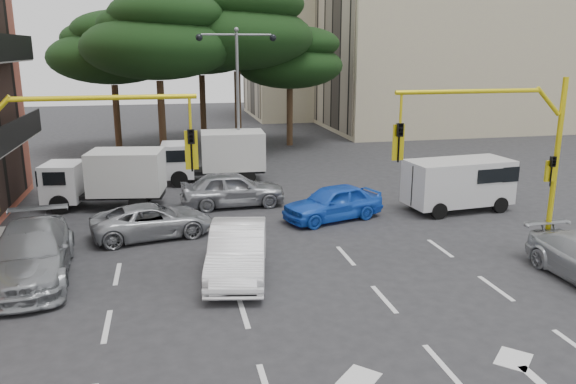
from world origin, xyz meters
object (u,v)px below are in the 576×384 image
object	(u,v)px
signal_mast_left	(51,164)
box_truck_b	(214,157)
van_white	(458,185)
car_silver_cross_a	(152,221)
car_silver_cross_b	(233,189)
car_white_hatch	(238,251)
signal_mast_right	(509,146)
car_silver_wagon	(30,253)
box_truck_a	(106,179)
street_lamp_center	(237,77)
car_blue_compact	(333,202)

from	to	relation	value
signal_mast_left	box_truck_b	distance (m)	14.78
box_truck_b	van_white	bearing A→B (deg)	-124.73
car_silver_cross_a	car_silver_cross_b	size ratio (longest dim) A/B	0.96
car_white_hatch	car_silver_cross_b	xyz separation A→B (m)	(0.78, 7.92, -0.01)
signal_mast_right	car_silver_wagon	bearing A→B (deg)	173.47
car_white_hatch	box_truck_b	bearing A→B (deg)	98.64
car_silver_cross_a	box_truck_a	xyz separation A→B (m)	(-2.05, 4.55, 0.65)
street_lamp_center	car_white_hatch	size ratio (longest dim) A/B	1.61
car_white_hatch	car_silver_wagon	world-z (taller)	car_silver_wagon
signal_mast_left	street_lamp_center	bearing A→B (deg)	64.09
car_blue_compact	signal_mast_right	bearing A→B (deg)	18.22
street_lamp_center	box_truck_b	distance (m)	4.35
street_lamp_center	box_truck_a	distance (m)	8.90
signal_mast_left	van_white	bearing A→B (deg)	21.03
signal_mast_left	car_silver_wagon	size ratio (longest dim) A/B	1.06
car_silver_cross_a	box_truck_b	bearing A→B (deg)	-31.17
car_blue_compact	box_truck_a	distance (m)	10.07
car_white_hatch	box_truck_a	xyz separation A→B (m)	(-4.70, 8.89, 0.48)
car_silver_cross_b	box_truck_a	world-z (taller)	box_truck_a
signal_mast_left	car_silver_cross_b	distance (m)	10.81
car_blue_compact	street_lamp_center	bearing A→B (deg)	-178.91
signal_mast_left	car_white_hatch	xyz separation A→B (m)	(5.01, 0.67, -3.09)
street_lamp_center	car_blue_compact	bearing A→B (deg)	-71.64
car_blue_compact	car_silver_wagon	distance (m)	11.48
signal_mast_right	street_lamp_center	world-z (taller)	street_lamp_center
signal_mast_right	box_truck_a	size ratio (longest dim) A/B	1.16
signal_mast_left	car_silver_cross_b	bearing A→B (deg)	55.97
car_silver_wagon	box_truck_b	bearing A→B (deg)	55.61
car_white_hatch	box_truck_b	size ratio (longest dim) A/B	0.89
box_truck_b	car_silver_cross_b	bearing A→B (deg)	-172.82
car_silver_cross_b	van_white	bearing A→B (deg)	-107.32
car_blue_compact	car_silver_cross_a	bearing A→B (deg)	-102.15
street_lamp_center	van_white	size ratio (longest dim) A/B	1.72
van_white	box_truck_a	world-z (taller)	box_truck_a
signal_mast_left	car_white_hatch	world-z (taller)	signal_mast_left
car_white_hatch	car_blue_compact	bearing A→B (deg)	58.07
car_silver_wagon	car_silver_cross_b	world-z (taller)	car_silver_wagon
car_silver_cross_a	signal_mast_right	bearing A→B (deg)	-125.27
street_lamp_center	car_silver_cross_a	distance (m)	11.13
car_silver_cross_a	box_truck_b	xyz separation A→B (m)	(3.08, 8.50, 0.71)
street_lamp_center	box_truck_a	world-z (taller)	street_lamp_center
street_lamp_center	van_white	bearing A→B (deg)	-43.71
signal_mast_right	car_silver_cross_a	distance (m)	12.74
car_silver_wagon	box_truck_b	distance (m)	13.56
car_white_hatch	van_white	world-z (taller)	van_white
car_blue_compact	car_silver_cross_b	world-z (taller)	car_silver_cross_b
car_silver_cross_a	van_white	distance (m)	12.99
van_white	box_truck_b	xyz separation A→B (m)	(-9.87, 7.62, 0.20)
signal_mast_left	car_silver_wagon	xyz separation A→B (m)	(-1.20, 1.70, -3.06)
car_silver_cross_a	box_truck_b	world-z (taller)	box_truck_b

